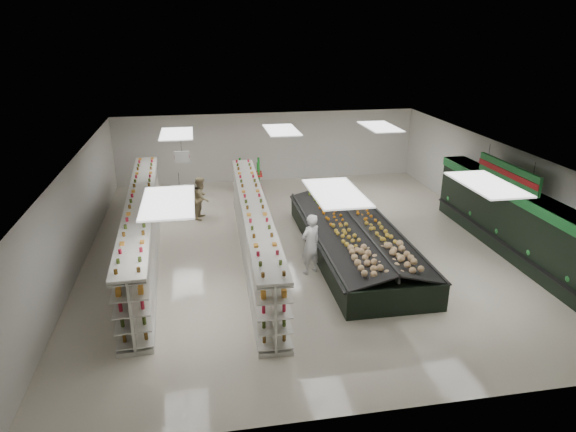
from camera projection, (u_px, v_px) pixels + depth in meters
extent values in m
plane|color=beige|center=(302.00, 246.00, 17.28)|extent=(16.00, 16.00, 0.00)
cube|color=white|center=(303.00, 153.00, 16.16)|extent=(14.00, 16.00, 0.02)
cube|color=silver|center=(268.00, 147.00, 24.09)|extent=(14.00, 0.02, 3.20)
cube|color=silver|center=(391.00, 341.00, 9.34)|extent=(14.00, 0.02, 3.20)
cube|color=silver|center=(77.00, 214.00, 15.56)|extent=(0.02, 16.00, 3.20)
cube|color=silver|center=(499.00, 190.00, 17.87)|extent=(0.02, 16.00, 3.20)
cube|color=black|center=(509.00, 219.00, 16.59)|extent=(0.80, 8.00, 2.20)
cube|color=#1F7532|center=(513.00, 191.00, 16.26)|extent=(0.85, 8.00, 0.30)
cube|color=black|center=(500.00, 235.00, 16.74)|extent=(0.55, 7.80, 0.15)
cube|color=silver|center=(506.00, 212.00, 16.48)|extent=(0.45, 7.70, 0.03)
cube|color=silver|center=(508.00, 203.00, 16.37)|extent=(0.45, 7.70, 0.03)
cube|color=white|center=(180.00, 192.00, 13.84)|extent=(0.50, 0.06, 0.40)
cube|color=#A81318|center=(180.00, 192.00, 13.84)|extent=(0.52, 0.02, 0.12)
cylinder|color=black|center=(179.00, 182.00, 13.74)|extent=(0.01, 0.01, 0.50)
cube|color=white|center=(182.00, 157.00, 17.53)|extent=(0.50, 0.06, 0.40)
cube|color=#A81318|center=(182.00, 157.00, 17.53)|extent=(0.52, 0.02, 0.12)
cylinder|color=black|center=(181.00, 148.00, 17.43)|extent=(0.01, 0.01, 0.50)
cube|color=#1F7532|center=(508.00, 173.00, 16.00)|extent=(0.10, 3.20, 0.60)
cube|color=#A81318|center=(506.00, 173.00, 15.99)|extent=(0.03, 3.20, 0.18)
cylinder|color=black|center=(534.00, 171.00, 14.75)|extent=(0.01, 0.01, 0.50)
cylinder|color=black|center=(489.00, 152.00, 16.96)|extent=(0.01, 0.01, 0.50)
cube|color=beige|center=(145.00, 254.00, 16.56)|extent=(1.24, 11.05, 0.11)
cube|color=beige|center=(143.00, 229.00, 16.26)|extent=(0.47, 11.02, 1.84)
cube|color=beige|center=(140.00, 200.00, 15.92)|extent=(1.24, 11.05, 0.07)
cube|color=silver|center=(138.00, 251.00, 16.48)|extent=(0.82, 10.94, 0.03)
cube|color=silver|center=(137.00, 240.00, 16.34)|extent=(0.82, 10.94, 0.03)
cube|color=silver|center=(136.00, 228.00, 16.20)|extent=(0.82, 10.94, 0.03)
cube|color=silver|center=(134.00, 216.00, 16.06)|extent=(0.82, 10.94, 0.03)
cube|color=silver|center=(133.00, 204.00, 15.91)|extent=(0.82, 10.94, 0.03)
cube|color=silver|center=(152.00, 250.00, 16.56)|extent=(0.82, 10.94, 0.03)
cube|color=silver|center=(151.00, 239.00, 16.42)|extent=(0.82, 10.94, 0.03)
cube|color=silver|center=(150.00, 227.00, 16.28)|extent=(0.82, 10.94, 0.03)
cube|color=silver|center=(148.00, 215.00, 16.14)|extent=(0.82, 10.94, 0.03)
cube|color=silver|center=(147.00, 203.00, 16.00)|extent=(0.82, 10.94, 0.03)
cube|color=beige|center=(255.00, 256.00, 16.43)|extent=(1.09, 10.69, 0.11)
cube|color=beige|center=(254.00, 232.00, 16.13)|extent=(0.34, 10.67, 1.78)
cube|color=beige|center=(254.00, 204.00, 15.81)|extent=(1.09, 10.69, 0.07)
cube|color=silver|center=(248.00, 253.00, 16.36)|extent=(0.68, 10.59, 0.03)
cube|color=silver|center=(248.00, 242.00, 16.22)|extent=(0.68, 10.59, 0.03)
cube|color=silver|center=(248.00, 230.00, 16.09)|extent=(0.68, 10.59, 0.03)
cube|color=silver|center=(247.00, 219.00, 15.95)|extent=(0.68, 10.59, 0.03)
cube|color=silver|center=(247.00, 207.00, 15.81)|extent=(0.68, 10.59, 0.03)
cube|color=silver|center=(261.00, 252.00, 16.42)|extent=(0.68, 10.59, 0.03)
cube|color=silver|center=(261.00, 241.00, 16.28)|extent=(0.68, 10.59, 0.03)
cube|color=silver|center=(261.00, 230.00, 16.14)|extent=(0.68, 10.59, 0.03)
cube|color=silver|center=(261.00, 218.00, 16.01)|extent=(0.68, 10.59, 0.03)
cube|color=silver|center=(260.00, 206.00, 15.87)|extent=(0.68, 10.59, 0.03)
cube|color=black|center=(354.00, 242.00, 16.62)|extent=(2.77, 7.93, 0.79)
cube|color=#262626|center=(315.00, 232.00, 16.27)|extent=(0.13, 7.90, 0.07)
cube|color=#262626|center=(393.00, 227.00, 16.68)|extent=(0.13, 7.90, 0.07)
cube|color=black|center=(333.00, 228.00, 16.32)|extent=(1.52, 7.80, 0.40)
cube|color=black|center=(376.00, 225.00, 16.54)|extent=(1.52, 7.80, 0.40)
cube|color=#262626|center=(355.00, 223.00, 16.39)|extent=(0.12, 7.79, 0.28)
cube|color=#A81318|center=(250.00, 189.00, 23.00)|extent=(1.11, 0.78, 0.18)
cube|color=red|center=(249.00, 174.00, 22.77)|extent=(1.16, 0.83, 0.09)
imported|color=silver|center=(310.00, 244.00, 15.12)|extent=(0.81, 0.71, 1.86)
imported|color=tan|center=(201.00, 198.00, 19.51)|extent=(0.71, 0.90, 1.63)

